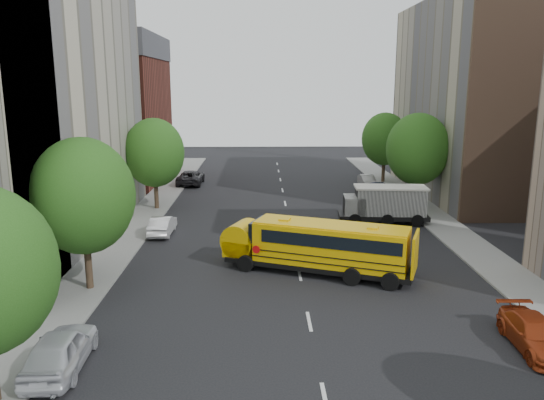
{
  "coord_description": "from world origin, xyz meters",
  "views": [
    {
      "loc": [
        -2.12,
        -29.97,
        10.41
      ],
      "look_at": [
        -1.46,
        2.0,
        3.4
      ],
      "focal_mm": 35.0,
      "sensor_mm": 36.0,
      "label": 1
    }
  ],
  "objects_px": {
    "street_tree_2": "(154,153)",
    "school_bus": "(317,244)",
    "parked_car_0": "(60,350)",
    "parked_car_1": "(162,225)",
    "parked_car_5": "(367,181)",
    "street_tree_1": "(83,196)",
    "parked_car_4": "(380,191)",
    "parked_car_2": "(191,177)",
    "street_tree_5": "(385,139)",
    "safari_truck": "(384,204)",
    "parked_car_3": "(535,334)",
    "street_tree_4": "(418,149)"
  },
  "relations": [
    {
      "from": "street_tree_2",
      "to": "school_bus",
      "type": "relative_size",
      "value": 0.72
    },
    {
      "from": "parked_car_0",
      "to": "parked_car_1",
      "type": "xyz_separation_m",
      "value": [
        0.47,
        18.18,
        -0.12
      ]
    },
    {
      "from": "school_bus",
      "to": "parked_car_5",
      "type": "xyz_separation_m",
      "value": [
        7.84,
        25.08,
        -1.02
      ]
    },
    {
      "from": "street_tree_1",
      "to": "parked_car_0",
      "type": "xyz_separation_m",
      "value": [
        1.4,
        -7.86,
        -4.17
      ]
    },
    {
      "from": "parked_car_0",
      "to": "parked_car_4",
      "type": "height_order",
      "value": "parked_car_0"
    },
    {
      "from": "parked_car_2",
      "to": "parked_car_4",
      "type": "distance_m",
      "value": 19.96
    },
    {
      "from": "street_tree_5",
      "to": "parked_car_0",
      "type": "bearing_deg",
      "value": -118.55
    },
    {
      "from": "safari_truck",
      "to": "street_tree_2",
      "type": "bearing_deg",
      "value": 169.24
    },
    {
      "from": "parked_car_1",
      "to": "parked_car_4",
      "type": "xyz_separation_m",
      "value": [
        17.93,
        11.38,
        0.12
      ]
    },
    {
      "from": "school_bus",
      "to": "parked_car_2",
      "type": "distance_m",
      "value": 29.1
    },
    {
      "from": "school_bus",
      "to": "parked_car_5",
      "type": "relative_size",
      "value": 2.76
    },
    {
      "from": "street_tree_1",
      "to": "school_bus",
      "type": "distance_m",
      "value": 12.62
    },
    {
      "from": "street_tree_1",
      "to": "parked_car_4",
      "type": "height_order",
      "value": "street_tree_1"
    },
    {
      "from": "safari_truck",
      "to": "school_bus",
      "type": "bearing_deg",
      "value": -115.88
    },
    {
      "from": "parked_car_2",
      "to": "parked_car_5",
      "type": "bearing_deg",
      "value": 174.33
    },
    {
      "from": "street_tree_1",
      "to": "parked_car_2",
      "type": "relative_size",
      "value": 1.46
    },
    {
      "from": "parked_car_3",
      "to": "parked_car_4",
      "type": "bearing_deg",
      "value": 92.03
    },
    {
      "from": "safari_truck",
      "to": "parked_car_5",
      "type": "bearing_deg",
      "value": 88.0
    },
    {
      "from": "street_tree_4",
      "to": "parked_car_2",
      "type": "xyz_separation_m",
      "value": [
        -20.6,
        11.43,
        -4.32
      ]
    },
    {
      "from": "parked_car_5",
      "to": "street_tree_1",
      "type": "bearing_deg",
      "value": -128.23
    },
    {
      "from": "school_bus",
      "to": "parked_car_4",
      "type": "distance_m",
      "value": 20.92
    },
    {
      "from": "street_tree_2",
      "to": "safari_truck",
      "type": "distance_m",
      "value": 19.16
    },
    {
      "from": "parked_car_2",
      "to": "parked_car_3",
      "type": "xyz_separation_m",
      "value": [
        18.4,
        -36.12,
        -0.12
      ]
    },
    {
      "from": "safari_truck",
      "to": "parked_car_1",
      "type": "bearing_deg",
      "value": -166.07
    },
    {
      "from": "school_bus",
      "to": "parked_car_3",
      "type": "distance_m",
      "value": 11.99
    },
    {
      "from": "parked_car_1",
      "to": "parked_car_3",
      "type": "distance_m",
      "value": 24.72
    },
    {
      "from": "street_tree_5",
      "to": "parked_car_4",
      "type": "height_order",
      "value": "street_tree_5"
    },
    {
      "from": "street_tree_2",
      "to": "parked_car_5",
      "type": "bearing_deg",
      "value": 25.39
    },
    {
      "from": "parked_car_5",
      "to": "parked_car_3",
      "type": "bearing_deg",
      "value": -92.38
    },
    {
      "from": "street_tree_5",
      "to": "parked_car_2",
      "type": "xyz_separation_m",
      "value": [
        -20.6,
        -0.57,
        -3.95
      ]
    },
    {
      "from": "safari_truck",
      "to": "parked_car_3",
      "type": "relative_size",
      "value": 1.57
    },
    {
      "from": "street_tree_4",
      "to": "parked_car_5",
      "type": "height_order",
      "value": "street_tree_4"
    },
    {
      "from": "street_tree_5",
      "to": "street_tree_1",
      "type": "bearing_deg",
      "value": -126.25
    },
    {
      "from": "parked_car_0",
      "to": "parked_car_4",
      "type": "xyz_separation_m",
      "value": [
        18.4,
        29.56,
        -0.0
      ]
    },
    {
      "from": "parked_car_3",
      "to": "parked_car_1",
      "type": "bearing_deg",
      "value": 138.53
    },
    {
      "from": "street_tree_2",
      "to": "safari_truck",
      "type": "xyz_separation_m",
      "value": [
        18.22,
        -4.9,
        -3.31
      ]
    },
    {
      "from": "parked_car_1",
      "to": "parked_car_3",
      "type": "height_order",
      "value": "parked_car_1"
    },
    {
      "from": "street_tree_4",
      "to": "safari_truck",
      "type": "xyz_separation_m",
      "value": [
        -3.78,
        -4.9,
        -3.56
      ]
    },
    {
      "from": "school_bus",
      "to": "parked_car_4",
      "type": "height_order",
      "value": "school_bus"
    },
    {
      "from": "street_tree_4",
      "to": "parked_car_1",
      "type": "height_order",
      "value": "street_tree_4"
    },
    {
      "from": "parked_car_4",
      "to": "parked_car_5",
      "type": "bearing_deg",
      "value": 91.52
    },
    {
      "from": "street_tree_4",
      "to": "parked_car_5",
      "type": "bearing_deg",
      "value": 103.17
    },
    {
      "from": "street_tree_1",
      "to": "street_tree_2",
      "type": "xyz_separation_m",
      "value": [
        0.0,
        18.0,
        -0.12
      ]
    },
    {
      "from": "street_tree_4",
      "to": "street_tree_5",
      "type": "xyz_separation_m",
      "value": [
        -0.0,
        12.0,
        -0.37
      ]
    },
    {
      "from": "street_tree_4",
      "to": "street_tree_5",
      "type": "bearing_deg",
      "value": 90.0
    },
    {
      "from": "safari_truck",
      "to": "parked_car_0",
      "type": "distance_m",
      "value": 26.88
    },
    {
      "from": "street_tree_4",
      "to": "parked_car_0",
      "type": "xyz_separation_m",
      "value": [
        -20.6,
        -25.86,
        -4.3
      ]
    },
    {
      "from": "parked_car_2",
      "to": "parked_car_5",
      "type": "relative_size",
      "value": 1.41
    },
    {
      "from": "school_bus",
      "to": "parked_car_3",
      "type": "bearing_deg",
      "value": -27.29
    },
    {
      "from": "safari_truck",
      "to": "parked_car_5",
      "type": "relative_size",
      "value": 1.78
    }
  ]
}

